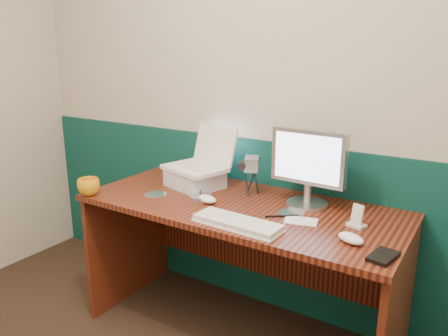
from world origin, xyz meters
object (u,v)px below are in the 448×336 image
Objects in this scene: laptop at (194,147)px; keyboard at (237,223)px; monitor at (309,169)px; desk at (239,272)px; mug at (89,187)px; camcorder at (252,177)px.

keyboard is at bearing -19.81° from laptop.
laptop is 0.65m from monitor.
laptop reaches higher than keyboard.
monitor is at bearing 27.62° from desk.
mug is at bearing -117.18° from laptop.
mug is (-0.87, -0.06, 0.03)m from keyboard.
camcorder is at bearing 33.13° from mug.
monitor reaches higher than desk.
laptop is 0.63m from keyboard.
laptop is at bearing -172.88° from monitor.
laptop is at bearing 146.75° from keyboard.
keyboard is (-0.16, -0.40, -0.17)m from monitor.
laptop is (-0.35, 0.10, 0.60)m from desk.
desk is 5.00× the size of laptop.
mug reaches higher than desk.
camcorder is (-0.15, 0.41, 0.08)m from keyboard.
desk is at bearing -0.07° from laptop.
keyboard is 0.87m from mug.
camcorder is (0.72, 0.47, 0.05)m from mug.
monitor is at bearing 24.15° from mug.
laptop is 1.71× the size of camcorder.
laptop is at bearing 165.36° from camcorder.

